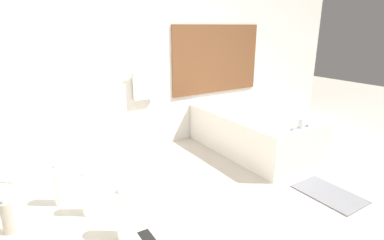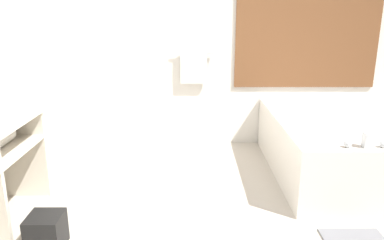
{
  "view_description": "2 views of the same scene",
  "coord_description": "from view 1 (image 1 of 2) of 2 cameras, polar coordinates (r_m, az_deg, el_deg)",
  "views": [
    {
      "loc": [
        -2.02,
        -1.83,
        1.81
      ],
      "look_at": [
        -0.34,
        0.79,
        0.83
      ],
      "focal_mm": 28.0,
      "sensor_mm": 36.0,
      "label": 1
    },
    {
      "loc": [
        -0.32,
        -2.35,
        1.6
      ],
      "look_at": [
        -0.32,
        0.66,
        0.74
      ],
      "focal_mm": 35.0,
      "sensor_mm": 36.0,
      "label": 2
    }
  ],
  "objects": [
    {
      "name": "wall_back_with_blinds",
      "position": [
        4.57,
        -5.88,
        11.58
      ],
      "size": [
        7.4,
        0.13,
        2.7
      ],
      "color": "white",
      "rests_on": "ground_plane"
    },
    {
      "name": "soap_dispenser",
      "position": [
        1.76,
        -31.74,
        -15.45
      ],
      "size": [
        0.06,
        0.06,
        0.19
      ],
      "color": "gray",
      "rests_on": "vanity_counter"
    },
    {
      "name": "water_bottle_2",
      "position": [
        1.72,
        -19.11,
        -13.12
      ],
      "size": [
        0.07,
        0.07,
        0.25
      ],
      "color": "silver",
      "rests_on": "vanity_counter"
    },
    {
      "name": "water_bottle_1",
      "position": [
        1.86,
        -23.81,
        -11.2
      ],
      "size": [
        0.07,
        0.07,
        0.25
      ],
      "color": "silver",
      "rests_on": "vanity_counter"
    },
    {
      "name": "ground_plane",
      "position": [
        3.27,
        13.17,
        -16.62
      ],
      "size": [
        16.0,
        16.0,
        0.0
      ],
      "primitive_type": "plane",
      "color": "beige",
      "rests_on": "ground"
    },
    {
      "name": "vanity_counter",
      "position": [
        2.2,
        -24.8,
        -16.95
      ],
      "size": [
        0.61,
        1.57,
        0.84
      ],
      "color": "beige",
      "rests_on": "ground_plane"
    },
    {
      "name": "bathtub",
      "position": [
        4.6,
        11.48,
        -1.77
      ],
      "size": [
        1.05,
        1.86,
        0.7
      ],
      "color": "silver",
      "rests_on": "ground_plane"
    },
    {
      "name": "water_bottle_3",
      "position": [
        1.51,
        -12.86,
        -17.0
      ],
      "size": [
        0.07,
        0.07,
        0.26
      ],
      "color": "silver",
      "rests_on": "vanity_counter"
    },
    {
      "name": "bath_mat",
      "position": [
        3.78,
        24.63,
        -12.68
      ],
      "size": [
        0.45,
        0.71,
        0.02
      ],
      "color": "slate",
      "rests_on": "ground_plane"
    },
    {
      "name": "sink_faucet",
      "position": [
        2.24,
        -30.9,
        -8.27
      ],
      "size": [
        0.09,
        0.04,
        0.18
      ],
      "color": "silver",
      "rests_on": "vanity_counter"
    }
  ]
}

